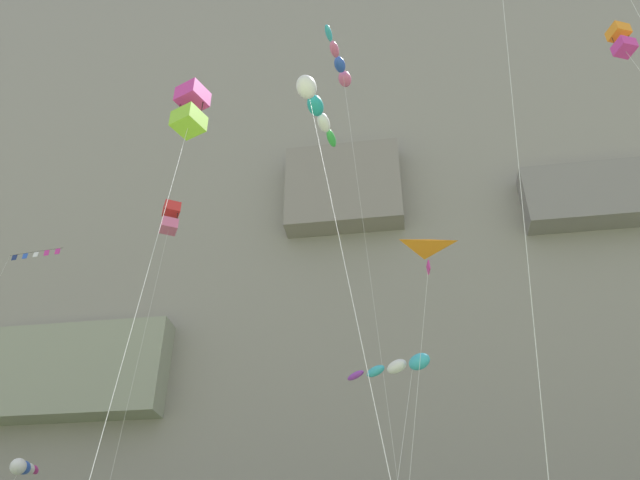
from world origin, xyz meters
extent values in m
cube|color=gray|center=(0.00, 62.07, 42.26)|extent=(180.00, 28.66, 84.52)
cube|color=gray|center=(-24.67, 47.07, 22.70)|extent=(17.76, 3.59, 8.35)
cube|color=gray|center=(0.00, 46.93, 40.38)|extent=(11.26, 3.21, 9.49)
cube|color=gray|center=(24.11, 47.48, 36.92)|extent=(14.98, 4.37, 6.09)
ellipsoid|color=white|center=(-18.72, 33.75, 11.43)|extent=(1.27, 1.44, 1.12)
ellipsoid|color=blue|center=(-19.11, 34.98, 11.67)|extent=(1.09, 1.36, 0.95)
ellipsoid|color=white|center=(-19.49, 36.20, 11.90)|extent=(0.92, 1.28, 0.78)
ellipsoid|color=#CC3399|center=(-19.88, 37.43, 12.13)|extent=(0.74, 1.20, 0.61)
cube|color=orange|center=(13.02, 13.66, 20.32)|extent=(0.78, 0.78, 0.42)
cube|color=#CC3399|center=(13.02, 13.66, 19.55)|extent=(0.78, 0.78, 0.42)
cylinder|color=black|center=(13.29, 13.66, 19.94)|extent=(0.02, 0.02, 1.13)
cylinder|color=black|center=(12.75, 13.66, 19.94)|extent=(0.02, 0.02, 1.13)
cylinder|color=black|center=(-24.87, 38.16, 29.93)|extent=(5.05, 0.53, 0.03)
cube|color=navy|center=(-26.89, 38.36, 29.65)|extent=(0.45, 0.08, 0.50)
cube|color=blue|center=(-25.88, 38.26, 29.65)|extent=(0.45, 0.09, 0.50)
cube|color=white|center=(-24.87, 38.16, 29.65)|extent=(0.46, 0.12, 0.50)
cube|color=#CC3399|center=(-23.86, 38.06, 29.65)|extent=(0.45, 0.10, 0.50)
cube|color=#CC3399|center=(-22.85, 37.96, 29.65)|extent=(0.45, 0.11, 0.50)
ellipsoid|color=white|center=(2.45, 10.78, 16.17)|extent=(0.71, 0.91, 0.70)
ellipsoid|color=teal|center=(2.58, 11.69, 16.30)|extent=(0.60, 0.88, 0.59)
ellipsoid|color=white|center=(2.71, 12.59, 16.43)|extent=(0.49, 0.85, 0.48)
ellipsoid|color=green|center=(2.84, 13.50, 16.55)|extent=(0.38, 0.82, 0.37)
cylinder|color=silver|center=(3.75, 8.75, 8.09)|extent=(2.55, 4.62, 15.95)
cube|color=#CC3399|center=(-0.69, 9.92, 15.34)|extent=(0.96, 0.96, 0.52)
cube|color=#8CCC33|center=(-0.69, 9.92, 14.40)|extent=(0.96, 0.96, 0.52)
cylinder|color=black|center=(-0.35, 9.92, 14.87)|extent=(0.03, 0.03, 1.39)
cylinder|color=black|center=(-1.02, 9.92, 14.87)|extent=(0.03, 0.03, 1.39)
cylinder|color=silver|center=(-0.22, 7.83, 7.13)|extent=(0.94, 4.21, 14.02)
ellipsoid|color=#38B2D1|center=(5.23, 20.42, 11.27)|extent=(1.13, 1.06, 0.69)
ellipsoid|color=white|center=(4.37, 21.10, 11.40)|extent=(1.05, 0.97, 0.58)
ellipsoid|color=#38B2D1|center=(3.51, 21.77, 11.52)|extent=(0.97, 0.88, 0.48)
ellipsoid|color=purple|center=(2.64, 22.45, 11.65)|extent=(0.90, 0.78, 0.37)
ellipsoid|color=pink|center=(2.26, 26.18, 33.28)|extent=(0.97, 1.33, 0.95)
ellipsoid|color=blue|center=(2.09, 24.81, 33.12)|extent=(0.82, 1.29, 0.80)
ellipsoid|color=pink|center=(1.91, 23.43, 32.95)|extent=(0.66, 1.25, 0.65)
ellipsoid|color=#38B2D1|center=(1.74, 22.05, 32.78)|extent=(0.51, 1.22, 0.50)
cylinder|color=silver|center=(3.40, 24.95, 16.57)|extent=(2.40, 1.67, 32.91)
cube|color=red|center=(-8.94, 27.85, 25.18)|extent=(1.34, 1.34, 0.69)
cube|color=pink|center=(-8.94, 27.85, 23.92)|extent=(1.34, 1.34, 0.69)
cylinder|color=black|center=(-8.50, 27.85, 24.55)|extent=(0.03, 0.03, 1.85)
cylinder|color=black|center=(-9.38, 27.85, 24.55)|extent=(0.03, 0.03, 1.85)
cylinder|color=silver|center=(-8.55, 25.57, 11.85)|extent=(0.80, 4.57, 23.46)
cylinder|color=silver|center=(7.46, 8.10, 12.17)|extent=(2.67, 1.88, 24.11)
pyramid|color=orange|center=(5.76, 19.12, 14.40)|extent=(1.76, 1.32, 0.29)
cube|color=#CC3399|center=(5.85, 18.61, 14.28)|extent=(0.13, 0.46, 0.50)
cylinder|color=silver|center=(4.67, 17.96, 7.20)|extent=(2.37, 1.31, 14.16)
camera|label=1|loc=(4.72, -2.13, 2.14)|focal=35.32mm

